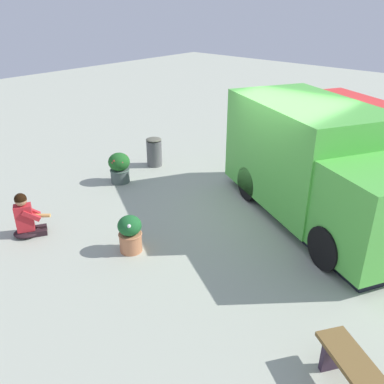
{
  "coord_description": "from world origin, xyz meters",
  "views": [
    {
      "loc": [
        7.39,
        4.24,
        4.34
      ],
      "look_at": [
        1.88,
        -0.67,
        0.78
      ],
      "focal_mm": 38.2,
      "sensor_mm": 36.0,
      "label": 1
    }
  ],
  "objects": [
    {
      "name": "planter_flowering_far",
      "position": [
        3.33,
        -0.92,
        0.38
      ],
      "size": [
        0.45,
        0.45,
        0.73
      ],
      "color": "#B8734C",
      "rests_on": "ground_plane"
    },
    {
      "name": "food_truck",
      "position": [
        -0.2,
        0.98,
        1.13
      ],
      "size": [
        4.29,
        5.28,
        2.37
      ],
      "color": "#52B942",
      "rests_on": "ground_plane"
    },
    {
      "name": "planter_flowering_near",
      "position": [
        1.45,
        -3.54,
        0.41
      ],
      "size": [
        0.54,
        0.54,
        0.78
      ],
      "color": "#465450",
      "rests_on": "ground_plane"
    },
    {
      "name": "trash_bin",
      "position": [
        0.07,
        -3.71,
        0.41
      ],
      "size": [
        0.43,
        0.43,
        0.81
      ],
      "color": "#545455",
      "rests_on": "ground_plane"
    },
    {
      "name": "ground_plane",
      "position": [
        0.0,
        0.0,
        0.0
      ],
      "size": [
        40.0,
        40.0,
        0.0
      ],
      "primitive_type": "plane",
      "color": "#A7AD9B"
    },
    {
      "name": "person_customer",
      "position": [
        4.33,
        -2.88,
        0.38
      ],
      "size": [
        0.76,
        0.64,
        0.92
      ],
      "color": "black",
      "rests_on": "ground_plane"
    }
  ]
}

